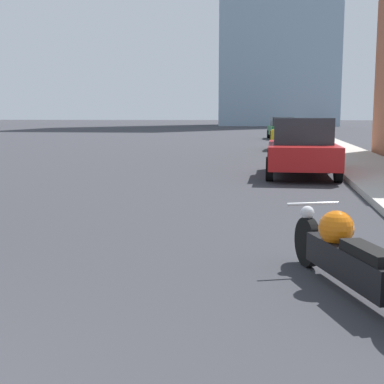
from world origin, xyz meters
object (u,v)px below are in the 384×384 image
Objects in this scene: parked_car_red at (302,147)px; parked_car_yellow at (291,133)px; parked_car_green at (282,128)px; motorcycle at (347,255)px.

parked_car_red is 1.04× the size of parked_car_yellow.
parked_car_green is (-0.32, 12.46, -0.02)m from parked_car_yellow.
parked_car_green is at bearing 95.75° from parked_car_yellow.
parked_car_yellow reaches higher than parked_car_green.
parked_car_yellow is 0.89× the size of parked_car_green.
motorcycle is 0.54× the size of parked_car_green.
motorcycle is 23.16m from parked_car_yellow.
parked_car_red is 12.67m from parked_car_yellow.
parked_car_red reaches higher than parked_car_green.
parked_car_green is at bearing 90.77° from parked_car_red.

